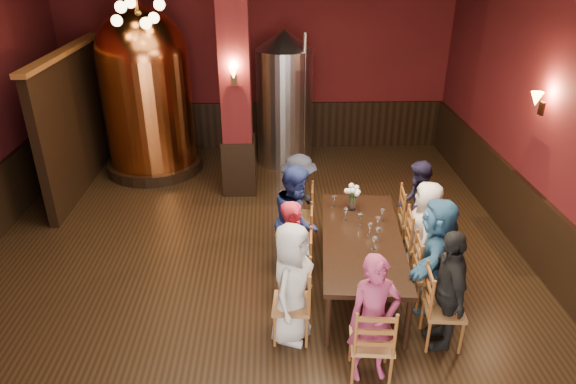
{
  "coord_description": "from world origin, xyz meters",
  "views": [
    {
      "loc": [
        0.3,
        -5.71,
        4.16
      ],
      "look_at": [
        0.49,
        0.2,
        1.23
      ],
      "focal_mm": 32.0,
      "sensor_mm": 36.0,
      "label": 1
    }
  ],
  "objects_px": {
    "person_1": "(294,253)",
    "copper_kettle": "(146,90)",
    "steel_vessel": "(285,99)",
    "dining_table": "(362,241)",
    "person_0": "(292,284)",
    "person_2": "(296,220)",
    "rose_vase": "(353,193)"
  },
  "relations": [
    {
      "from": "dining_table",
      "to": "steel_vessel",
      "type": "relative_size",
      "value": 0.94
    },
    {
      "from": "person_1",
      "to": "steel_vessel",
      "type": "bearing_deg",
      "value": 16.92
    },
    {
      "from": "dining_table",
      "to": "rose_vase",
      "type": "height_order",
      "value": "rose_vase"
    },
    {
      "from": "person_0",
      "to": "person_1",
      "type": "distance_m",
      "value": 0.67
    },
    {
      "from": "copper_kettle",
      "to": "steel_vessel",
      "type": "height_order",
      "value": "copper_kettle"
    },
    {
      "from": "dining_table",
      "to": "person_2",
      "type": "bearing_deg",
      "value": 158.78
    },
    {
      "from": "dining_table",
      "to": "rose_vase",
      "type": "xyz_separation_m",
      "value": [
        -0.02,
        0.75,
        0.31
      ]
    },
    {
      "from": "person_1",
      "to": "person_2",
      "type": "xyz_separation_m",
      "value": [
        0.06,
        0.66,
        0.08
      ]
    },
    {
      "from": "person_0",
      "to": "steel_vessel",
      "type": "distance_m",
      "value": 5.26
    },
    {
      "from": "steel_vessel",
      "to": "rose_vase",
      "type": "height_order",
      "value": "steel_vessel"
    },
    {
      "from": "person_1",
      "to": "copper_kettle",
      "type": "xyz_separation_m",
      "value": [
        -2.59,
        4.25,
        0.9
      ]
    },
    {
      "from": "copper_kettle",
      "to": "rose_vase",
      "type": "relative_size",
      "value": 11.51
    },
    {
      "from": "rose_vase",
      "to": "copper_kettle",
      "type": "bearing_deg",
      "value": 136.71
    },
    {
      "from": "person_0",
      "to": "person_1",
      "type": "xyz_separation_m",
      "value": [
        0.06,
        0.67,
        -0.03
      ]
    },
    {
      "from": "person_1",
      "to": "rose_vase",
      "type": "xyz_separation_m",
      "value": [
        0.85,
        1.0,
        0.3
      ]
    },
    {
      "from": "copper_kettle",
      "to": "rose_vase",
      "type": "bearing_deg",
      "value": -43.29
    },
    {
      "from": "person_2",
      "to": "copper_kettle",
      "type": "distance_m",
      "value": 4.54
    },
    {
      "from": "rose_vase",
      "to": "dining_table",
      "type": "bearing_deg",
      "value": -88.22
    },
    {
      "from": "person_1",
      "to": "copper_kettle",
      "type": "height_order",
      "value": "copper_kettle"
    },
    {
      "from": "dining_table",
      "to": "person_1",
      "type": "distance_m",
      "value": 0.91
    },
    {
      "from": "copper_kettle",
      "to": "person_1",
      "type": "bearing_deg",
      "value": -58.6
    },
    {
      "from": "person_1",
      "to": "person_2",
      "type": "height_order",
      "value": "person_2"
    },
    {
      "from": "person_0",
      "to": "person_2",
      "type": "height_order",
      "value": "person_2"
    },
    {
      "from": "person_1",
      "to": "rose_vase",
      "type": "relative_size",
      "value": 3.68
    },
    {
      "from": "steel_vessel",
      "to": "person_0",
      "type": "bearing_deg",
      "value": -90.72
    },
    {
      "from": "person_0",
      "to": "rose_vase",
      "type": "bearing_deg",
      "value": -5.3
    },
    {
      "from": "person_1",
      "to": "person_2",
      "type": "distance_m",
      "value": 0.67
    },
    {
      "from": "dining_table",
      "to": "person_2",
      "type": "relative_size",
      "value": 1.58
    },
    {
      "from": "steel_vessel",
      "to": "dining_table",
      "type": "bearing_deg",
      "value": -78.57
    },
    {
      "from": "copper_kettle",
      "to": "steel_vessel",
      "type": "xyz_separation_m",
      "value": [
        2.6,
        0.31,
        -0.28
      ]
    },
    {
      "from": "steel_vessel",
      "to": "rose_vase",
      "type": "distance_m",
      "value": 3.67
    },
    {
      "from": "person_1",
      "to": "rose_vase",
      "type": "distance_m",
      "value": 1.35
    }
  ]
}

